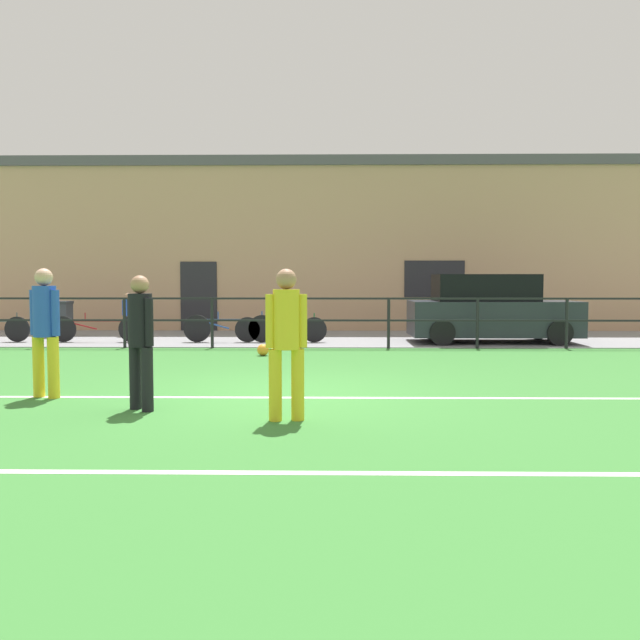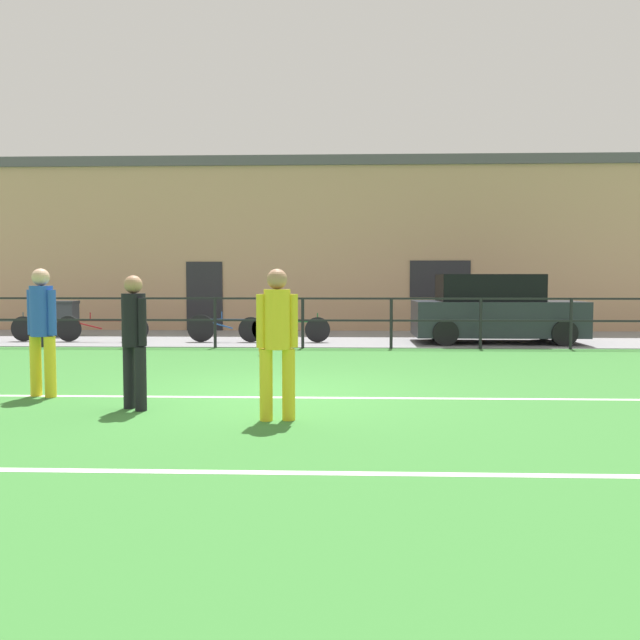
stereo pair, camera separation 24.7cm
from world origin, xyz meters
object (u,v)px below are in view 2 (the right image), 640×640
bicycle_parked_2 (102,328)px  bicycle_parked_3 (284,329)px  spectator_child (134,312)px  bicycle_parked_1 (233,328)px  player_goalkeeper (134,334)px  player_striker (42,324)px  parked_car_red (495,311)px  player_winger (277,335)px  trash_bin_0 (65,318)px  soccer_ball_match (264,350)px

bicycle_parked_2 → bicycle_parked_3: 4.52m
spectator_child → bicycle_parked_1: spectator_child is taller
bicycle_parked_1 → player_goalkeeper: bearing=-88.3°
player_goalkeeper → spectator_child: bearing=-33.8°
player_striker → bicycle_parked_1: size_ratio=0.75×
spectator_child → parked_car_red: (9.44, -1.65, 0.12)m
player_goalkeeper → player_winger: bearing=-159.0°
bicycle_parked_1 → bicycle_parked_2: (-3.26, -0.01, -0.02)m
player_goalkeeper → player_winger: player_winger is taller
bicycle_parked_2 → trash_bin_0: (-1.56, 1.49, 0.15)m
player_striker → spectator_child: 9.50m
soccer_ball_match → bicycle_parked_3: 2.72m
player_goalkeeper → soccer_ball_match: size_ratio=6.65×
player_striker → bicycle_parked_3: (2.50, 7.56, -0.62)m
bicycle_parked_1 → bicycle_parked_3: bearing=-0.0°
soccer_ball_match → spectator_child: bearing=132.8°
parked_car_red → bicycle_parked_2: size_ratio=1.73×
bicycle_parked_1 → bicycle_parked_2: bearing=-179.9°
spectator_child → bicycle_parked_2: 1.82m
spectator_child → player_winger: bearing=110.7°
player_striker → player_goalkeeper: bearing=171.8°
bicycle_parked_2 → trash_bin_0: bearing=136.4°
spectator_child → bicycle_parked_2: size_ratio=0.50×
player_striker → spectator_child: bearing=-58.3°
player_goalkeeper → player_striker: size_ratio=0.94×
player_winger → bicycle_parked_2: size_ratio=0.72×
trash_bin_0 → soccer_ball_match: bearing=-35.2°
soccer_ball_match → parked_car_red: size_ratio=0.06×
parked_car_red → bicycle_parked_3: bearing=-178.7°
spectator_child → bicycle_parked_1: bearing=145.3°
bicycle_parked_3 → player_goalkeeper: bearing=-96.9°
player_goalkeeper → parked_car_red: bearing=-87.7°
parked_car_red → trash_bin_0: size_ratio=4.17×
player_striker → spectator_child: (-1.79, 9.33, -0.28)m
soccer_ball_match → trash_bin_0: 7.27m
player_winger → bicycle_parked_2: player_winger is taller
bicycle_parked_2 → trash_bin_0: trash_bin_0 is taller
bicycle_parked_1 → bicycle_parked_3: (1.26, -0.00, -0.02)m
player_goalkeeper → bicycle_parked_1: player_goalkeeper is taller
player_goalkeeper → soccer_ball_match: player_goalkeeper is taller
spectator_child → bicycle_parked_2: (-0.22, -1.78, -0.33)m
bicycle_parked_3 → player_winger: bearing=-85.2°
player_striker → parked_car_red: 10.83m
player_winger → soccer_ball_match: bearing=-90.4°
spectator_child → parked_car_red: bearing=165.5°
soccer_ball_match → trash_bin_0: bearing=144.8°
player_winger → spectator_child: bearing=-73.4°
soccer_ball_match → bicycle_parked_1: bearing=112.2°
player_winger → trash_bin_0: 12.46m
soccer_ball_match → bicycle_parked_2: size_ratio=0.10×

